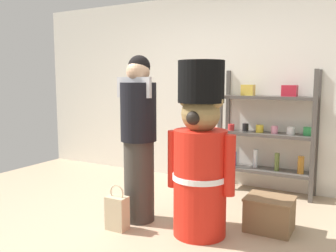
# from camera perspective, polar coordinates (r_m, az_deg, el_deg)

# --- Properties ---
(ground_plane) EXTENTS (6.40, 6.40, 0.00)m
(ground_plane) POSITION_cam_1_polar(r_m,az_deg,el_deg) (3.40, -4.38, -17.66)
(ground_plane) COLOR tan
(back_wall) EXTENTS (6.40, 0.12, 2.60)m
(back_wall) POSITION_cam_1_polar(r_m,az_deg,el_deg) (5.07, 9.31, 5.67)
(back_wall) COLOR silver
(back_wall) RESTS_ON ground_plane
(merchandise_shelf) EXTENTS (1.19, 0.35, 1.56)m
(merchandise_shelf) POSITION_cam_1_polar(r_m,az_deg,el_deg) (4.72, 15.43, -0.84)
(merchandise_shelf) COLOR #4C4742
(merchandise_shelf) RESTS_ON ground_plane
(teddy_bear_guard) EXTENTS (0.67, 0.51, 1.61)m
(teddy_bear_guard) POSITION_cam_1_polar(r_m,az_deg,el_deg) (3.31, 5.11, -4.72)
(teddy_bear_guard) COLOR red
(teddy_bear_guard) RESTS_ON ground_plane
(person_shopper) EXTENTS (0.38, 0.36, 1.68)m
(person_shopper) POSITION_cam_1_polar(r_m,az_deg,el_deg) (3.63, -4.66, -1.65)
(person_shopper) COLOR #38332D
(person_shopper) RESTS_ON ground_plane
(shopping_bag) EXTENTS (0.20, 0.13, 0.44)m
(shopping_bag) POSITION_cam_1_polar(r_m,az_deg,el_deg) (3.60, -8.05, -13.39)
(shopping_bag) COLOR #C1AD89
(shopping_bag) RESTS_ON ground_plane
(display_crate) EXTENTS (0.44, 0.37, 0.32)m
(display_crate) POSITION_cam_1_polar(r_m,az_deg,el_deg) (3.68, 15.74, -13.21)
(display_crate) COLOR brown
(display_crate) RESTS_ON ground_plane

